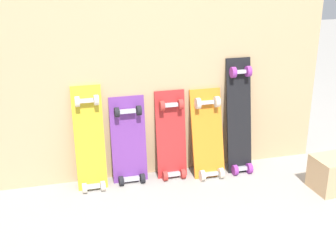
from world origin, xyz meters
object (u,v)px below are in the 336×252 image
at_px(skateboard_red, 171,139).
at_px(skateboard_orange, 208,138).
at_px(wooden_crate, 331,174).
at_px(skateboard_yellow, 90,144).
at_px(skateboard_purple, 129,145).
at_px(skateboard_black, 239,121).

bearing_deg(skateboard_red, skateboard_orange, -8.78).
bearing_deg(wooden_crate, skateboard_orange, 148.20).
bearing_deg(skateboard_red, wooden_crate, -26.45).
xyz_separation_m(skateboard_yellow, skateboard_purple, (0.25, 0.02, -0.05)).
height_order(skateboard_purple, skateboard_red, skateboard_red).
bearing_deg(wooden_crate, skateboard_red, 153.55).
bearing_deg(skateboard_purple, skateboard_yellow, -175.42).
bearing_deg(skateboard_purple, skateboard_red, -1.15).
bearing_deg(skateboard_red, skateboard_yellow, -178.45).
bearing_deg(skateboard_purple, skateboard_orange, -4.69).
height_order(skateboard_red, skateboard_orange, skateboard_red).
bearing_deg(skateboard_orange, skateboard_black, 3.56).
relative_size(skateboard_orange, skateboard_black, 0.77).
bearing_deg(skateboard_black, skateboard_red, 177.14).
xyz_separation_m(skateboard_purple, skateboard_red, (0.28, -0.01, 0.01)).
xyz_separation_m(skateboard_yellow, wooden_crate, (1.46, -0.44, -0.19)).
distance_m(skateboard_red, wooden_crate, 1.04).
xyz_separation_m(skateboard_black, wooden_crate, (0.45, -0.44, -0.25)).
height_order(skateboard_purple, skateboard_orange, skateboard_orange).
distance_m(skateboard_yellow, skateboard_purple, 0.26).
bearing_deg(skateboard_orange, skateboard_yellow, 178.30).
distance_m(skateboard_yellow, skateboard_black, 1.01).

